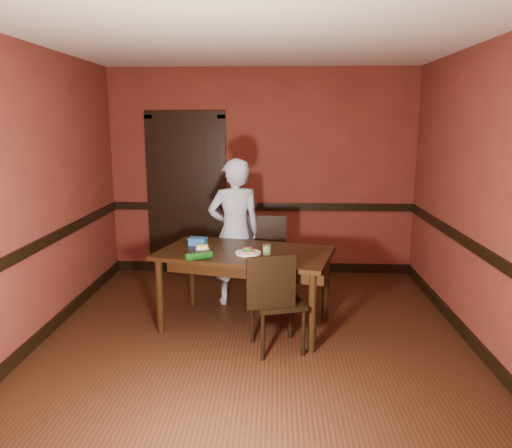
# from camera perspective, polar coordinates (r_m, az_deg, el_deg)

# --- Properties ---
(floor) EXTENTS (4.00, 4.50, 0.01)m
(floor) POSITION_cam_1_polar(r_m,az_deg,el_deg) (4.77, -0.18, -13.32)
(floor) COLOR black
(floor) RESTS_ON ground
(ceiling) EXTENTS (4.00, 4.50, 0.01)m
(ceiling) POSITION_cam_1_polar(r_m,az_deg,el_deg) (4.38, -0.20, 20.66)
(ceiling) COLOR beige
(ceiling) RESTS_ON ground
(wall_back) EXTENTS (4.00, 0.02, 2.70)m
(wall_back) POSITION_cam_1_polar(r_m,az_deg,el_deg) (6.61, 0.69, 5.87)
(wall_back) COLOR maroon
(wall_back) RESTS_ON ground
(wall_front) EXTENTS (4.00, 0.02, 2.70)m
(wall_front) POSITION_cam_1_polar(r_m,az_deg,el_deg) (2.18, -2.84, -6.03)
(wall_front) COLOR maroon
(wall_front) RESTS_ON ground
(wall_left) EXTENTS (0.02, 4.50, 2.70)m
(wall_left) POSITION_cam_1_polar(r_m,az_deg,el_deg) (4.89, -24.33, 2.81)
(wall_left) COLOR maroon
(wall_left) RESTS_ON ground
(wall_right) EXTENTS (0.02, 4.50, 2.70)m
(wall_right) POSITION_cam_1_polar(r_m,az_deg,el_deg) (4.73, 24.82, 2.50)
(wall_right) COLOR maroon
(wall_right) RESTS_ON ground
(dado_back) EXTENTS (4.00, 0.03, 0.10)m
(dado_back) POSITION_cam_1_polar(r_m,az_deg,el_deg) (6.65, 0.67, 2.00)
(dado_back) COLOR black
(dado_back) RESTS_ON ground
(dado_left) EXTENTS (0.03, 4.50, 0.10)m
(dado_left) POSITION_cam_1_polar(r_m,az_deg,el_deg) (4.97, -23.74, -2.32)
(dado_left) COLOR black
(dado_left) RESTS_ON ground
(dado_right) EXTENTS (0.03, 4.50, 0.10)m
(dado_right) POSITION_cam_1_polar(r_m,az_deg,el_deg) (4.81, 24.20, -2.79)
(dado_right) COLOR black
(dado_right) RESTS_ON ground
(baseboard_back) EXTENTS (4.00, 0.03, 0.12)m
(baseboard_back) POSITION_cam_1_polar(r_m,az_deg,el_deg) (6.84, 0.66, -4.95)
(baseboard_back) COLOR black
(baseboard_back) RESTS_ON ground
(baseboard_left) EXTENTS (0.03, 4.50, 0.12)m
(baseboard_left) POSITION_cam_1_polar(r_m,az_deg,el_deg) (5.22, -22.98, -11.31)
(baseboard_left) COLOR black
(baseboard_left) RESTS_ON ground
(baseboard_right) EXTENTS (0.03, 4.50, 0.12)m
(baseboard_right) POSITION_cam_1_polar(r_m,az_deg,el_deg) (5.07, 23.40, -12.03)
(baseboard_right) COLOR black
(baseboard_right) RESTS_ON ground
(door) EXTENTS (1.05, 0.07, 2.20)m
(door) POSITION_cam_1_polar(r_m,az_deg,el_deg) (6.71, -7.91, 3.63)
(door) COLOR black
(door) RESTS_ON ground
(dining_table) EXTENTS (1.82, 1.30, 0.77)m
(dining_table) POSITION_cam_1_polar(r_m,az_deg,el_deg) (4.99, -1.24, -7.40)
(dining_table) COLOR black
(dining_table) RESTS_ON floor
(chair_far) EXTENTS (0.46, 0.46, 0.98)m
(chair_far) POSITION_cam_1_polar(r_m,az_deg,el_deg) (5.49, 1.08, -4.47)
(chair_far) COLOR black
(chair_far) RESTS_ON floor
(chair_near) EXTENTS (0.53, 0.53, 0.92)m
(chair_near) POSITION_cam_1_polar(r_m,az_deg,el_deg) (4.47, 2.47, -8.71)
(chair_near) COLOR black
(chair_near) RESTS_ON floor
(person) EXTENTS (0.68, 0.55, 1.63)m
(person) POSITION_cam_1_polar(r_m,az_deg,el_deg) (5.52, -2.43, -0.92)
(person) COLOR #A6C1D9
(person) RESTS_ON floor
(sandwich_plate) EXTENTS (0.25, 0.25, 0.06)m
(sandwich_plate) POSITION_cam_1_polar(r_m,az_deg,el_deg) (4.77, -0.91, -3.22)
(sandwich_plate) COLOR white
(sandwich_plate) RESTS_ON dining_table
(sauce_jar) EXTENTS (0.08, 0.08, 0.09)m
(sauce_jar) POSITION_cam_1_polar(r_m,az_deg,el_deg) (4.75, 1.25, -2.94)
(sauce_jar) COLOR #5F9149
(sauce_jar) RESTS_ON dining_table
(cheese_saucer) EXTENTS (0.14, 0.14, 0.04)m
(cheese_saucer) POSITION_cam_1_polar(r_m,az_deg,el_deg) (4.96, -6.13, -2.71)
(cheese_saucer) COLOR white
(cheese_saucer) RESTS_ON dining_table
(food_tub) EXTENTS (0.20, 0.15, 0.07)m
(food_tub) POSITION_cam_1_polar(r_m,az_deg,el_deg) (5.14, -6.67, -1.98)
(food_tub) COLOR blue
(food_tub) RESTS_ON dining_table
(wrapped_veg) EXTENTS (0.26, 0.19, 0.07)m
(wrapped_veg) POSITION_cam_1_polar(r_m,az_deg,el_deg) (4.60, -6.60, -3.65)
(wrapped_veg) COLOR #0E380D
(wrapped_veg) RESTS_ON dining_table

